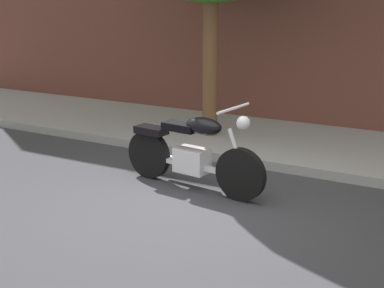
% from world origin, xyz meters
% --- Properties ---
extents(ground_plane, '(60.00, 60.00, 0.00)m').
position_xyz_m(ground_plane, '(0.00, 0.00, 0.00)').
color(ground_plane, '#38383D').
extents(sidewalk, '(18.86, 2.63, 0.14)m').
position_xyz_m(sidewalk, '(0.00, 3.02, 0.07)').
color(sidewalk, '#999999').
rests_on(sidewalk, ground).
extents(motorcycle, '(2.14, 0.71, 1.17)m').
position_xyz_m(motorcycle, '(-0.34, 0.54, 0.49)').
color(motorcycle, black).
rests_on(motorcycle, ground).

